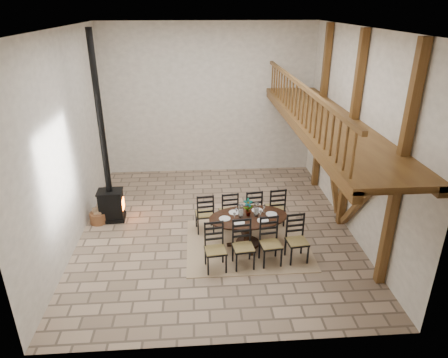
{
  "coord_description": "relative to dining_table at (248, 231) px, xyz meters",
  "views": [
    {
      "loc": [
        -0.46,
        -9.22,
        5.52
      ],
      "look_at": [
        0.24,
        0.4,
        1.23
      ],
      "focal_mm": 32.0,
      "sensor_mm": 36.0,
      "label": 1
    }
  ],
  "objects": [
    {
      "name": "dining_table",
      "position": [
        0.0,
        0.0,
        0.0
      ],
      "size": [
        2.59,
        2.39,
        1.23
      ],
      "rotation": [
        0.0,
        0.0,
        0.12
      ],
      "color": "black",
      "rests_on": "ground"
    },
    {
      "name": "ground",
      "position": [
        -0.73,
        0.88,
        -0.39
      ],
      "size": [
        8.0,
        8.0,
        0.0
      ],
      "primitive_type": "plane",
      "color": "tan",
      "rests_on": "ground"
    },
    {
      "name": "room_shell",
      "position": [
        0.46,
        0.88,
        2.62
      ],
      "size": [
        7.02,
        8.02,
        5.01
      ],
      "color": "white",
      "rests_on": "ground"
    },
    {
      "name": "log_basket",
      "position": [
        -3.92,
        1.36,
        -0.23
      ],
      "size": [
        0.45,
        0.45,
        0.38
      ],
      "rotation": [
        0.0,
        0.0,
        -0.37
      ],
      "color": "brown",
      "rests_on": "ground"
    },
    {
      "name": "wood_stove",
      "position": [
        -3.56,
        1.51,
        0.73
      ],
      "size": [
        0.7,
        0.55,
        5.0
      ],
      "rotation": [
        0.0,
        0.0,
        0.05
      ],
      "color": "black",
      "rests_on": "ground"
    },
    {
      "name": "log_stack",
      "position": [
        -3.91,
        1.53,
        -0.23
      ],
      "size": [
        0.43,
        0.44,
        0.34
      ],
      "rotation": [
        0.0,
        0.0,
        0.41
      ],
      "color": "#A4815B",
      "rests_on": "ground"
    },
    {
      "name": "rug",
      "position": [
        0.0,
        -0.0,
        -0.38
      ],
      "size": [
        3.0,
        2.5,
        0.02
      ],
      "primitive_type": "cube",
      "color": "tan",
      "rests_on": "ground"
    }
  ]
}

